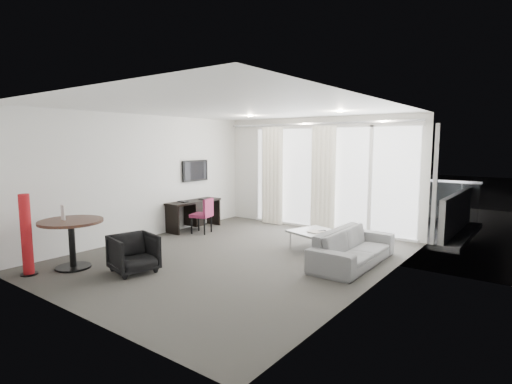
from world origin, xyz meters
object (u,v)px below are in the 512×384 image
Objects in this scene: red_lamp at (26,235)px; coffee_table at (315,240)px; round_table at (72,244)px; rattan_chair_a at (390,209)px; sofa at (353,247)px; tub_armchair at (134,253)px; desk at (194,215)px; rattan_chair_b at (410,210)px; desk_chair at (201,216)px.

red_lamp is 1.56× the size of coffee_table.
round_table is 1.27× the size of rattan_chair_a.
rattan_chair_a is at bearing 9.07° from sofa.
tub_armchair is at bearing 41.27° from red_lamp.
red_lamp is 1.90× the size of tub_armchair.
desk is at bearing 94.99° from red_lamp.
rattan_chair_a is (0.37, 3.14, 0.21)m from coffee_table.
red_lamp is 1.62× the size of rattan_chair_a.
coffee_table is 3.29m from rattan_chair_b.
tub_armchair is at bearing -83.10° from desk_chair.
coffee_table is 3.17m from rattan_chair_a.
red_lamp is (-0.10, -3.65, 0.23)m from desk_chair.
sofa is at bearing 42.90° from red_lamp.
red_lamp reaches higher than tub_armchair.
round_table is 7.12m from rattan_chair_a.
red_lamp reaches higher than rattan_chair_b.
desk_chair reaches higher than desk.
desk_chair is 1.20× the size of tub_armchair.
rattan_chair_a is at bearing 65.33° from round_table.
tub_armchair is 6.34m from rattan_chair_a.
coffee_table is at bearing 66.17° from sofa.
desk is 5.14m from rattan_chair_b.
desk is 1.81× the size of desk_chair.
red_lamp reaches higher than rattan_chair_a.
tub_armchair reaches higher than coffee_table.
desk is 2.16× the size of tub_armchair.
rattan_chair_b reaches higher than tub_armchair.
round_table is at bearing -80.23° from desk.
rattan_chair_b is (2.47, 6.04, 0.12)m from tub_armchair.
round_table is at bearing -128.00° from coffee_table.
rattan_chair_a reaches higher than coffee_table.
coffee_table is 0.95× the size of rattan_chair_b.
red_lamp is at bearing -107.38° from desk_chair.
desk is at bearing 139.62° from desk_chair.
tub_armchair is at bearing 25.61° from round_table.
red_lamp reaches higher than coffee_table.
sofa is 2.51× the size of rattan_chair_a.
rattan_chair_b is at bearing 75.22° from coffee_table.
red_lamp is 1.48× the size of rattan_chair_b.
round_table is 0.51× the size of sofa.
coffee_table is at bearing 52.00° from round_table.
desk is 1.84× the size of rattan_chair_a.
rattan_chair_a is (3.54, 3.20, 0.05)m from desk.
round_table is 7.35m from rattan_chair_b.
desk_chair is at bearing -131.98° from rattan_chair_b.
red_lamp is 4.85m from coffee_table.
round_table reaches higher than sofa.
desk_chair is 3.67m from sofa.
coffee_table is (2.60, 3.33, -0.21)m from round_table.
round_table is 0.67m from red_lamp.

